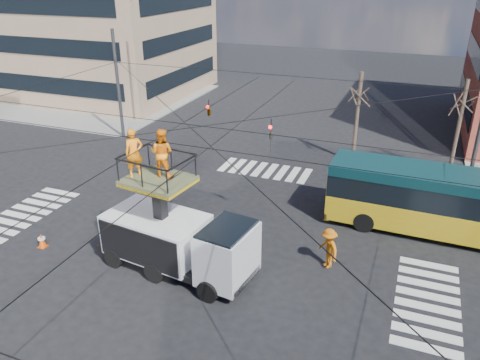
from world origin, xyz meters
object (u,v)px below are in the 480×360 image
Objects in this scene: city_bus at (469,206)px; traffic_cone at (42,240)px; worker_ground at (121,222)px; flagger at (328,248)px; utility_truck at (177,228)px.

city_bus is 19.96m from traffic_cone.
traffic_cone is 3.67m from worker_ground.
city_bus is at bearing 85.82° from flagger.
worker_ground is 9.75m from flagger.
worker_ground is (2.98, 2.09, 0.46)m from traffic_cone.
flagger is (5.88, 2.52, -1.12)m from utility_truck.
utility_truck is 7.02m from traffic_cone.
flagger is (-5.60, -4.70, -0.81)m from city_bus.
traffic_cone is at bearing -166.31° from utility_truck.
utility_truck reaches higher than worker_ground.
worker_ground is (-3.80, 1.38, -1.23)m from utility_truck.
city_bus reaches higher than worker_ground.
utility_truck is 10.54× the size of traffic_cone.
worker_ground is at bearing 35.05° from traffic_cone.
utility_truck is 13.57m from city_bus.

